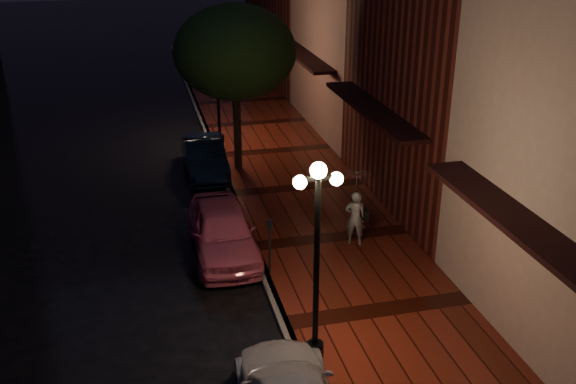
{
  "coord_description": "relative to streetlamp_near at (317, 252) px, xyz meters",
  "views": [
    {
      "loc": [
        -2.77,
        -15.48,
        8.62
      ],
      "look_at": [
        1.14,
        0.65,
        1.4
      ],
      "focal_mm": 40.0,
      "sensor_mm": 36.0,
      "label": 1
    }
  ],
  "objects": [
    {
      "name": "ground",
      "position": [
        -0.35,
        5.0,
        -2.6
      ],
      "size": [
        120.0,
        120.0,
        0.0
      ],
      "primitive_type": "plane",
      "color": "black",
      "rests_on": "ground"
    },
    {
      "name": "sidewalk",
      "position": [
        1.9,
        5.0,
        -2.53
      ],
      "size": [
        4.5,
        60.0,
        0.15
      ],
      "primitive_type": "cube",
      "color": "#45160C",
      "rests_on": "ground"
    },
    {
      "name": "curb",
      "position": [
        -0.35,
        5.0,
        -2.53
      ],
      "size": [
        0.25,
        60.0,
        0.15
      ],
      "primitive_type": "cube",
      "color": "#595451",
      "rests_on": "ground"
    },
    {
      "name": "storefront_mid",
      "position": [
        6.65,
        7.0,
        2.9
      ],
      "size": [
        5.0,
        8.0,
        11.0
      ],
      "primitive_type": "cube",
      "color": "#511914",
      "rests_on": "ground"
    },
    {
      "name": "storefront_far",
      "position": [
        6.65,
        15.0,
        1.9
      ],
      "size": [
        5.0,
        8.0,
        9.0
      ],
      "primitive_type": "cube",
      "color": "#8C5951",
      "rests_on": "ground"
    },
    {
      "name": "streetlamp_near",
      "position": [
        0.0,
        0.0,
        0.0
      ],
      "size": [
        0.96,
        0.36,
        4.31
      ],
      "color": "black",
      "rests_on": "sidewalk"
    },
    {
      "name": "streetlamp_far",
      "position": [
        0.0,
        14.0,
        0.0
      ],
      "size": [
        0.96,
        0.36,
        4.31
      ],
      "color": "black",
      "rests_on": "sidewalk"
    },
    {
      "name": "street_tree",
      "position": [
        0.26,
        10.99,
        1.64
      ],
      "size": [
        4.16,
        4.16,
        5.8
      ],
      "color": "black",
      "rests_on": "sidewalk"
    },
    {
      "name": "pink_car",
      "position": [
        -1.17,
        5.06,
        -1.89
      ],
      "size": [
        1.69,
        4.15,
        1.41
      ],
      "primitive_type": "imported",
      "rotation": [
        0.0,
        0.0,
        -0.0
      ],
      "color": "#D95977",
      "rests_on": "ground"
    },
    {
      "name": "navy_car",
      "position": [
        -0.95,
        11.12,
        -1.96
      ],
      "size": [
        1.37,
        3.92,
        1.29
      ],
      "primitive_type": "imported",
      "rotation": [
        0.0,
        0.0,
        -0.0
      ],
      "color": "black",
      "rests_on": "ground"
    },
    {
      "name": "woman_with_umbrella",
      "position": [
        2.42,
        4.5,
        -1.0
      ],
      "size": [
        0.91,
        0.93,
        2.19
      ],
      "rotation": [
        0.0,
        0.0,
        2.72
      ],
      "color": "silver",
      "rests_on": "sidewalk"
    },
    {
      "name": "parking_meter",
      "position": [
        -0.2,
        3.52,
        -1.54
      ],
      "size": [
        0.16,
        0.14,
        1.5
      ],
      "rotation": [
        0.0,
        0.0,
        -0.28
      ],
      "color": "black",
      "rests_on": "sidewalk"
    }
  ]
}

